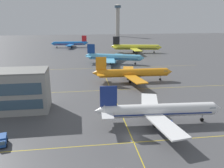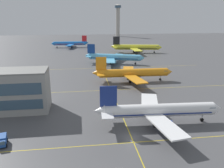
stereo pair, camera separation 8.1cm
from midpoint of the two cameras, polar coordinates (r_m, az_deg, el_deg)
ground_plane at (r=58.28m, az=4.86°, el=-12.97°), size 600.00×600.00×0.00m
airliner_front_gate at (r=64.93m, az=11.19°, el=-6.32°), size 35.33×30.47×10.99m
airliner_second_row at (r=103.77m, az=4.99°, el=2.69°), size 35.93×31.06×11.19m
airliner_third_row at (r=141.60m, az=0.44°, el=6.54°), size 35.64×30.49×11.38m
airliner_far_left_stand at (r=183.29m, az=5.85°, el=8.88°), size 39.44×33.60×12.29m
airliner_far_right_stand at (r=215.86m, az=-10.11°, el=9.69°), size 33.13×28.60×10.31m
taxiway_markings at (r=92.39m, az=-0.20°, el=-1.47°), size 111.18×130.96×0.01m
service_truck_red_van at (r=60.27m, az=-25.15°, el=-12.30°), size 2.84×4.40×2.10m
control_tower at (r=322.46m, az=1.44°, el=15.78°), size 8.82×8.82×41.42m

